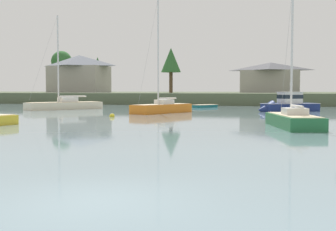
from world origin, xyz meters
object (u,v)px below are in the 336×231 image
object	(u,v)px
cruiser_navy	(285,107)
mooring_buoy_yellow	(112,116)
sailboat_cream	(65,107)
dinghy_teal	(204,106)
sailboat_green	(293,124)
mooring_buoy_orange	(280,115)
sailboat_orange	(162,111)

from	to	relation	value
cruiser_navy	mooring_buoy_yellow	distance (m)	21.83
sailboat_cream	dinghy_teal	size ratio (longest dim) A/B	2.97
sailboat_cream	cruiser_navy	bearing A→B (deg)	4.86
sailboat_green	sailboat_cream	size ratio (longest dim) A/B	0.83
dinghy_teal	mooring_buoy_orange	distance (m)	21.20
sailboat_orange	mooring_buoy_orange	size ratio (longest dim) A/B	30.94
sailboat_cream	mooring_buoy_orange	bearing A→B (deg)	-13.29
sailboat_orange	mooring_buoy_orange	distance (m)	12.63
sailboat_green	sailboat_cream	world-z (taller)	sailboat_cream
dinghy_teal	sailboat_cream	bearing A→B (deg)	-144.24
sailboat_green	dinghy_teal	bearing A→B (deg)	111.65
sailboat_cream	dinghy_teal	distance (m)	19.58
sailboat_orange	dinghy_teal	bearing A→B (deg)	85.93
cruiser_navy	sailboat_orange	xyz separation A→B (m)	(-12.64, -7.56, -0.25)
cruiser_navy	sailboat_cream	distance (m)	27.44
sailboat_green	mooring_buoy_yellow	distance (m)	18.01
sailboat_green	mooring_buoy_orange	distance (m)	14.77
sailboat_cream	dinghy_teal	world-z (taller)	sailboat_cream
cruiser_navy	mooring_buoy_yellow	world-z (taller)	cruiser_navy
sailboat_cream	sailboat_orange	bearing A→B (deg)	-19.62
mooring_buoy_orange	mooring_buoy_yellow	bearing A→B (deg)	-154.13
cruiser_navy	sailboat_cream	xyz separation A→B (m)	(-27.34, -2.32, -0.24)
mooring_buoy_yellow	sailboat_green	bearing A→B (deg)	-24.62
sailboat_orange	mooring_buoy_orange	bearing A→B (deg)	-5.46
sailboat_orange	sailboat_green	size ratio (longest dim) A/B	1.25
sailboat_green	mooring_buoy_orange	world-z (taller)	sailboat_green
sailboat_orange	sailboat_green	bearing A→B (deg)	-48.39
dinghy_teal	mooring_buoy_orange	xyz separation A→B (m)	(11.38, -17.88, -0.08)
sailboat_orange	dinghy_teal	size ratio (longest dim) A/B	3.07
sailboat_cream	mooring_buoy_yellow	size ratio (longest dim) A/B	23.45
cruiser_navy	sailboat_green	xyz separation A→B (m)	(1.48, -23.45, -0.29)
sailboat_orange	sailboat_green	distance (m)	21.25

